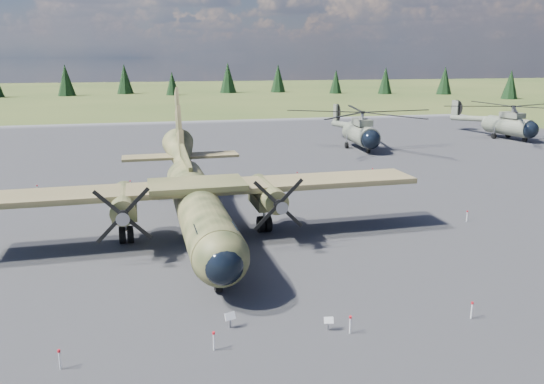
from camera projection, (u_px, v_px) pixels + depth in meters
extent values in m
plane|color=brown|center=(248.00, 239.00, 35.62)|extent=(500.00, 500.00, 0.00)
cube|color=slate|center=(226.00, 201.00, 45.05)|extent=(120.00, 120.00, 0.04)
cylinder|color=#313A1F|center=(198.00, 207.00, 34.35)|extent=(3.25, 18.63, 2.89)
sphere|color=#313A1F|center=(221.00, 258.00, 25.63)|extent=(2.89, 2.89, 2.83)
sphere|color=black|center=(223.00, 264.00, 25.11)|extent=(2.12, 2.12, 2.08)
cube|color=black|center=(216.00, 233.00, 26.99)|extent=(2.10, 1.69, 0.57)
cone|color=#313A1F|center=(181.00, 158.00, 45.52)|extent=(2.97, 7.15, 4.35)
cube|color=#959799|center=(197.00, 220.00, 35.61)|extent=(2.08, 6.23, 0.52)
cube|color=#2B341B|center=(197.00, 188.00, 34.55)|extent=(30.00, 4.08, 0.36)
cube|color=#313A1F|center=(197.00, 185.00, 34.49)|extent=(6.26, 3.83, 0.36)
cylinder|color=#313A1F|center=(124.00, 202.00, 33.28)|extent=(1.65, 5.40, 1.55)
cube|color=#313A1F|center=(125.00, 209.00, 34.22)|extent=(1.62, 3.54, 0.83)
cone|color=gray|center=(123.00, 217.00, 30.13)|extent=(0.80, 0.94, 0.78)
cylinder|color=black|center=(126.00, 235.00, 34.65)|extent=(0.93, 1.15, 1.14)
cylinder|color=#313A1F|center=(267.00, 193.00, 35.51)|extent=(1.65, 5.40, 1.55)
cube|color=#313A1F|center=(264.00, 200.00, 36.45)|extent=(1.62, 3.54, 0.83)
cone|color=gray|center=(280.00, 206.00, 32.36)|extent=(0.80, 0.94, 0.78)
cylinder|color=black|center=(264.00, 224.00, 36.88)|extent=(0.93, 1.15, 1.14)
cube|color=#313A1F|center=(185.00, 159.00, 41.69)|extent=(0.44, 7.80, 1.73)
cube|color=#2B341B|center=(181.00, 156.00, 46.00)|extent=(9.95, 2.46, 0.23)
cylinder|color=gray|center=(218.00, 269.00, 27.05)|extent=(0.15, 0.15, 0.93)
cylinder|color=black|center=(218.00, 283.00, 27.24)|extent=(0.38, 0.97, 0.97)
cylinder|color=#69695B|center=(360.00, 135.00, 69.66)|extent=(3.14, 7.85, 2.67)
sphere|color=black|center=(371.00, 139.00, 66.00)|extent=(2.61, 2.61, 2.46)
sphere|color=#69695B|center=(351.00, 131.00, 73.34)|extent=(2.61, 2.61, 2.46)
cube|color=#69695B|center=(362.00, 122.00, 68.84)|extent=(2.03, 3.53, 0.80)
cylinder|color=gray|center=(362.00, 116.00, 68.64)|extent=(0.41, 0.41, 1.07)
cylinder|color=#69695B|center=(343.00, 125.00, 77.08)|extent=(1.46, 9.16, 1.53)
cube|color=#69695B|center=(335.00, 113.00, 80.58)|extent=(0.33, 1.51, 2.56)
cylinder|color=black|center=(338.00, 113.00, 80.64)|extent=(0.24, 2.78, 2.78)
cylinder|color=black|center=(368.00, 150.00, 66.98)|extent=(0.34, 0.74, 0.73)
cylinder|color=black|center=(347.00, 145.00, 71.03)|extent=(0.37, 0.87, 0.85)
cylinder|color=gray|center=(347.00, 141.00, 70.90)|extent=(0.16, 0.16, 1.55)
cylinder|color=black|center=(367.00, 145.00, 71.51)|extent=(0.37, 0.87, 0.85)
cylinder|color=gray|center=(367.00, 141.00, 71.37)|extent=(0.16, 0.16, 1.55)
cylinder|color=#69695B|center=(509.00, 126.00, 78.51)|extent=(3.82, 7.94, 2.64)
sphere|color=black|center=(530.00, 130.00, 75.11)|extent=(2.79, 2.79, 2.43)
sphere|color=#69695B|center=(490.00, 123.00, 81.92)|extent=(2.79, 2.79, 2.43)
cube|color=#69695B|center=(512.00, 115.00, 77.72)|extent=(2.31, 3.63, 0.79)
cylinder|color=gray|center=(513.00, 110.00, 77.52)|extent=(0.44, 0.44, 1.06)
cylinder|color=#69695B|center=(471.00, 118.00, 85.38)|extent=(2.31, 9.05, 1.51)
cube|color=#69695B|center=(455.00, 108.00, 88.61)|extent=(0.47, 1.50, 2.54)
cylinder|color=black|center=(457.00, 108.00, 88.75)|extent=(0.50, 2.72, 2.75)
cylinder|color=black|center=(525.00, 139.00, 76.05)|extent=(0.41, 0.76, 0.72)
cylinder|color=black|center=(494.00, 136.00, 79.50)|extent=(0.45, 0.89, 0.85)
cylinder|color=gray|center=(494.00, 132.00, 79.36)|extent=(0.17, 0.17, 1.53)
cylinder|color=black|center=(508.00, 135.00, 80.55)|extent=(0.45, 0.89, 0.85)
cylinder|color=gray|center=(509.00, 131.00, 80.42)|extent=(0.17, 0.17, 1.53)
cube|color=gray|center=(230.00, 322.00, 23.77)|extent=(0.11, 0.11, 0.60)
cube|color=silver|center=(230.00, 316.00, 23.65)|extent=(0.52, 0.33, 0.34)
cube|color=gray|center=(328.00, 325.00, 23.56)|extent=(0.09, 0.09, 0.52)
cube|color=silver|center=(329.00, 320.00, 23.45)|extent=(0.44, 0.25, 0.29)
cylinder|color=silver|center=(60.00, 360.00, 20.56)|extent=(0.07, 0.07, 0.80)
cylinder|color=red|center=(59.00, 351.00, 20.46)|extent=(0.12, 0.12, 0.10)
cylinder|color=silver|center=(214.00, 342.00, 21.89)|extent=(0.07, 0.07, 0.80)
cylinder|color=red|center=(214.00, 333.00, 21.80)|extent=(0.12, 0.12, 0.10)
cylinder|color=silver|center=(350.00, 325.00, 23.23)|extent=(0.07, 0.07, 0.80)
cylinder|color=red|center=(350.00, 317.00, 23.13)|extent=(0.12, 0.12, 0.10)
cylinder|color=silver|center=(472.00, 311.00, 24.56)|extent=(0.07, 0.07, 0.80)
cylinder|color=red|center=(472.00, 303.00, 24.47)|extent=(0.12, 0.12, 0.10)
cylinder|color=silver|center=(38.00, 190.00, 47.05)|extent=(0.07, 0.07, 0.80)
cylinder|color=red|center=(37.00, 186.00, 46.96)|extent=(0.12, 0.12, 0.10)
cylinder|color=silver|center=(130.00, 185.00, 48.83)|extent=(0.07, 0.07, 0.80)
cylinder|color=red|center=(130.00, 181.00, 48.74)|extent=(0.12, 0.12, 0.10)
cylinder|color=silver|center=(217.00, 181.00, 50.62)|extent=(0.07, 0.07, 0.80)
cylinder|color=red|center=(217.00, 177.00, 50.52)|extent=(0.12, 0.12, 0.10)
cylinder|color=silver|center=(297.00, 177.00, 52.40)|extent=(0.07, 0.07, 0.80)
cylinder|color=red|center=(297.00, 173.00, 52.30)|extent=(0.12, 0.12, 0.10)
cylinder|color=silver|center=(372.00, 173.00, 54.18)|extent=(0.07, 0.07, 0.80)
cylinder|color=red|center=(373.00, 169.00, 54.08)|extent=(0.12, 0.12, 0.10)
cylinder|color=silver|center=(467.00, 216.00, 39.19)|extent=(0.07, 0.07, 0.80)
cylinder|color=red|center=(467.00, 211.00, 39.10)|extent=(0.12, 0.12, 0.10)
cone|color=black|center=(510.00, 84.00, 156.36)|extent=(4.75, 4.75, 8.48)
cone|color=black|center=(445.00, 80.00, 176.66)|extent=(5.12, 5.12, 9.14)
cone|color=black|center=(385.00, 80.00, 178.89)|extent=(5.00, 5.00, 8.92)
cone|color=black|center=(336.00, 81.00, 181.00)|extent=(4.50, 4.50, 8.03)
cone|color=black|center=(278.00, 78.00, 187.45)|extent=(5.45, 5.45, 9.73)
cone|color=black|center=(228.00, 78.00, 184.05)|extent=(5.78, 5.78, 10.32)
cone|color=black|center=(172.00, 83.00, 172.74)|extent=(4.21, 4.21, 7.51)
cone|color=black|center=(125.00, 79.00, 178.78)|extent=(5.52, 5.52, 9.86)
cone|color=black|center=(66.00, 80.00, 169.08)|extent=(5.56, 5.56, 9.93)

